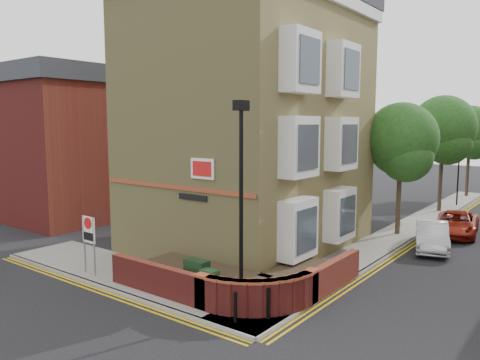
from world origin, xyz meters
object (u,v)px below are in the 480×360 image
at_px(utility_cabinet_large, 197,278).
at_px(silver_car_near, 432,236).
at_px(zone_sign, 89,234).
at_px(lamppost, 241,206).

distance_m(utility_cabinet_large, silver_car_near, 11.83).
relative_size(utility_cabinet_large, zone_sign, 0.55).
bearing_deg(utility_cabinet_large, silver_car_near, 67.85).
bearing_deg(silver_car_near, utility_cabinet_large, -129.32).
bearing_deg(zone_sign, utility_cabinet_large, 9.69).
xyz_separation_m(lamppost, utility_cabinet_large, (-1.90, 0.10, -2.62)).
bearing_deg(lamppost, utility_cabinet_large, 176.99).
bearing_deg(silver_car_near, lamppost, -120.21).
height_order(lamppost, utility_cabinet_large, lamppost).
bearing_deg(lamppost, zone_sign, -173.93).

